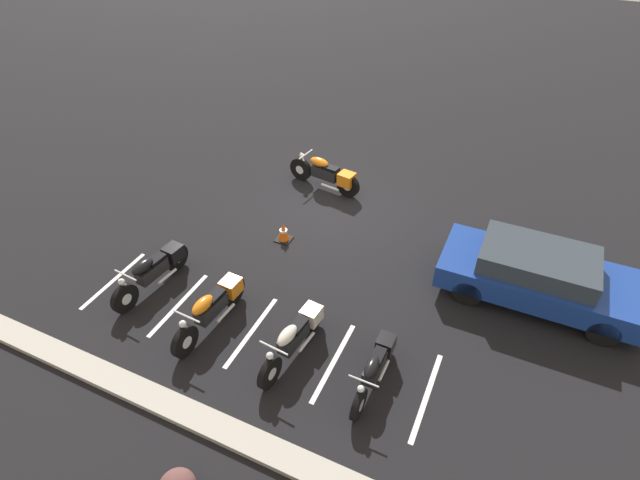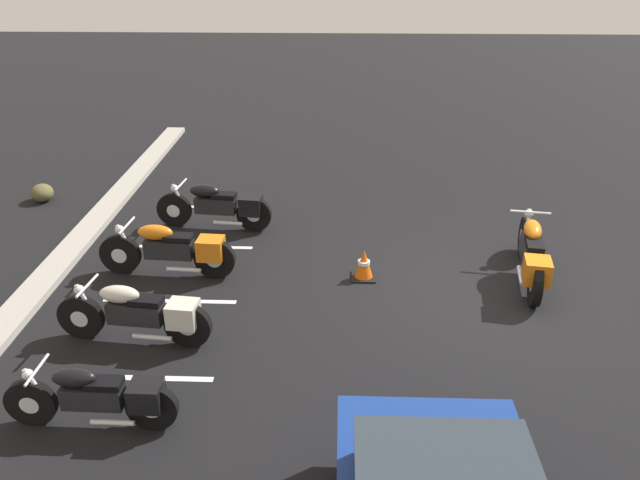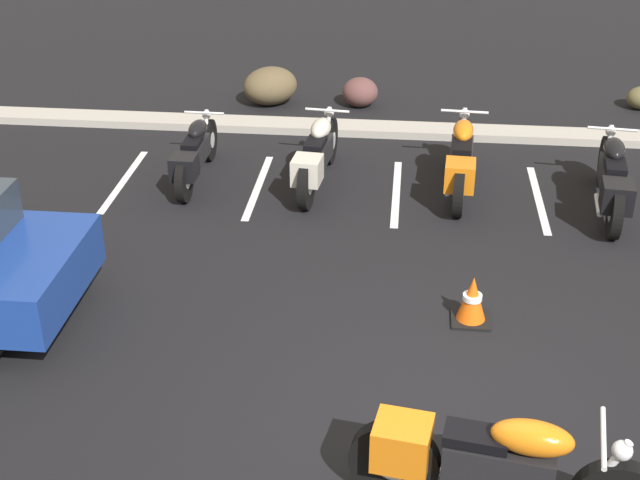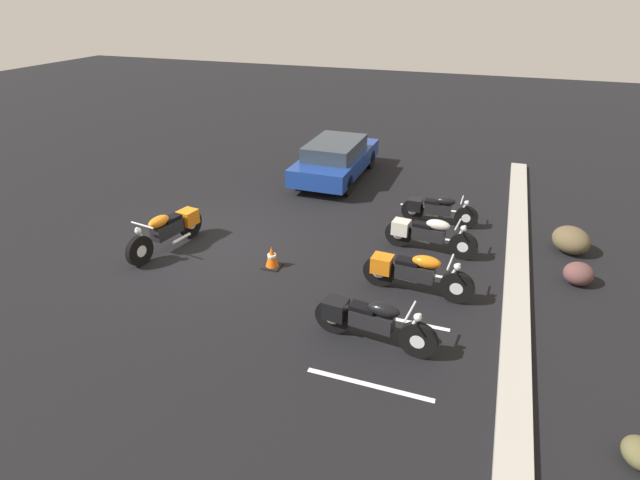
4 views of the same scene
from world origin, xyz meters
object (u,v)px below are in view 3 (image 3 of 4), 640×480
(parked_bike_1, at_px, (317,155))
(traffic_cone, at_px, (472,301))
(parked_bike_3, at_px, (612,179))
(landscape_rock_2, at_px, (360,92))
(parked_bike_0, at_px, (195,154))
(parked_bike_2, at_px, (461,159))
(landscape_rock_1, at_px, (270,86))
(motorcycle_orange_featured, at_px, (489,463))

(parked_bike_1, relative_size, traffic_cone, 4.26)
(parked_bike_3, distance_m, landscape_rock_2, 5.07)
(parked_bike_0, bearing_deg, parked_bike_3, -93.09)
(landscape_rock_2, bearing_deg, parked_bike_2, -64.91)
(landscape_rock_1, distance_m, traffic_cone, 7.12)
(traffic_cone, bearing_deg, motorcycle_orange_featured, -90.43)
(parked_bike_2, distance_m, landscape_rock_2, 3.65)
(motorcycle_orange_featured, height_order, landscape_rock_2, motorcycle_orange_featured)
(motorcycle_orange_featured, xyz_separation_m, landscape_rock_1, (-3.07, 9.13, -0.18))
(traffic_cone, bearing_deg, landscape_rock_1, 115.70)
(landscape_rock_1, height_order, traffic_cone, landscape_rock_1)
(traffic_cone, bearing_deg, parked_bike_1, 121.81)
(motorcycle_orange_featured, relative_size, parked_bike_0, 1.18)
(landscape_rock_2, bearing_deg, motorcycle_orange_featured, -80.43)
(landscape_rock_1, bearing_deg, parked_bike_0, -99.27)
(parked_bike_0, height_order, parked_bike_1, parked_bike_1)
(parked_bike_2, height_order, landscape_rock_2, parked_bike_2)
(traffic_cone, bearing_deg, parked_bike_2, 90.37)
(landscape_rock_2, bearing_deg, parked_bike_3, -47.30)
(parked_bike_1, relative_size, parked_bike_2, 0.96)
(motorcycle_orange_featured, height_order, parked_bike_1, motorcycle_orange_featured)
(landscape_rock_1, bearing_deg, parked_bike_2, -46.72)
(motorcycle_orange_featured, height_order, traffic_cone, motorcycle_orange_featured)
(parked_bike_1, xyz_separation_m, landscape_rock_1, (-1.14, 3.28, -0.15))
(parked_bike_3, xyz_separation_m, landscape_rock_2, (-3.44, 3.72, -0.23))
(traffic_cone, bearing_deg, parked_bike_0, 139.22)
(parked_bike_2, bearing_deg, parked_bike_0, 94.18)
(motorcycle_orange_featured, relative_size, traffic_cone, 4.57)
(parked_bike_1, height_order, traffic_cone, parked_bike_1)
(parked_bike_2, relative_size, landscape_rock_2, 3.77)
(parked_bike_2, bearing_deg, landscape_rock_2, 28.76)
(parked_bike_0, xyz_separation_m, parked_bike_3, (5.49, -0.39, 0.05))
(motorcycle_orange_featured, distance_m, parked_bike_2, 5.87)
(parked_bike_1, distance_m, landscape_rock_1, 3.47)
(parked_bike_1, bearing_deg, landscape_rock_2, -0.76)
(parked_bike_0, xyz_separation_m, landscape_rock_1, (0.54, 3.29, -0.11))
(parked_bike_0, height_order, parked_bike_3, parked_bike_3)
(landscape_rock_1, bearing_deg, parked_bike_1, -70.81)
(landscape_rock_2, xyz_separation_m, traffic_cone, (1.57, -6.46, -0.00))
(parked_bike_2, bearing_deg, traffic_cone, -175.96)
(parked_bike_2, bearing_deg, motorcycle_orange_featured, -176.34)
(motorcycle_orange_featured, height_order, parked_bike_0, motorcycle_orange_featured)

